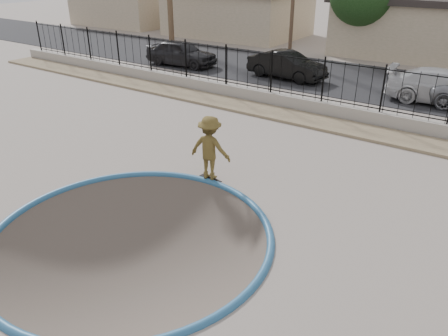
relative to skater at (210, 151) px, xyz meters
name	(u,v)px	position (x,y,z in m)	size (l,w,h in m)	color
ground	(332,127)	(0.19, 9.47, -2.08)	(120.00, 120.00, 2.20)	gray
bowl_pit	(131,236)	(0.19, -3.53, -0.98)	(6.84, 6.84, 1.80)	#51453E
coping_ring	(131,236)	(0.19, -3.53, -0.98)	(7.04, 7.04, 0.20)	#295C87
rock_strip	(309,120)	(0.19, 6.67, -0.93)	(42.00, 1.60, 0.11)	#988163
retaining_wall	(321,108)	(0.19, 7.77, -0.68)	(42.00, 0.45, 0.60)	gray
fence	(323,81)	(0.19, 7.77, 0.52)	(40.00, 0.04, 1.80)	black
street	(370,82)	(0.19, 14.47, -0.96)	(90.00, 8.00, 0.04)	black
house_west_far	(131,3)	(-27.81, 23.97, 0.99)	(10.60, 8.60, 3.90)	tan
house_west	(238,11)	(-14.81, 23.97, 0.99)	(11.60, 8.60, 3.90)	tan
house_center	(419,25)	(0.19, 23.97, 0.99)	(10.60, 8.60, 3.90)	tan
skater	(210,151)	(0.00, 0.00, 0.00)	(1.27, 0.73, 1.96)	olive
skateboard	(210,179)	(0.00, 0.00, -0.93)	(0.81, 0.31, 0.07)	black
car_a	(181,53)	(-10.87, 11.62, -0.17)	(1.84, 4.58, 1.56)	black
car_b	(287,65)	(-3.93, 12.47, -0.21)	(1.56, 4.49, 1.48)	black
car_c	(446,87)	(4.27, 12.47, -0.18)	(2.14, 5.26, 1.53)	silver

